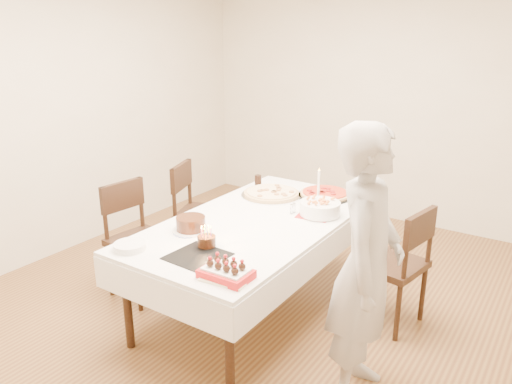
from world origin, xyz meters
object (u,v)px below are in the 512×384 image
Objects in this scene: pizza_white at (271,193)px; person at (366,267)px; layer_cake at (191,224)px; chair_left_savory at (203,214)px; chair_right_savory at (390,264)px; taper_candle at (318,187)px; cola_glass at (258,181)px; pizza_pepperoni at (325,194)px; birthday_cake at (206,236)px; chair_left_dessert at (141,241)px; dining_table at (256,264)px; pasta_bowl at (320,208)px; strawberry_box at (226,272)px.

person is at bearing -38.47° from pizza_white.
layer_cake is at bearing 77.78° from person.
chair_right_savory is at bearing 160.54° from chair_left_savory.
taper_candle reaches higher than chair_right_savory.
cola_glass is at bearing 98.39° from layer_cake.
layer_cake reaches higher than pizza_white.
cola_glass is (-1.51, 1.15, -0.04)m from person.
chair_left_savory reaches higher than pizza_pepperoni.
chair_left_savory is 7.18× the size of birthday_cake.
pizza_white is (0.69, 0.91, 0.29)m from chair_left_dessert.
chair_left_savory is 1.01× the size of chair_left_dessert.
chair_left_savory reaches higher than dining_table.
taper_candle is at bearing -76.35° from pizza_pepperoni.
chair_left_savory is 1.10m from layer_cake.
chair_left_savory is 1.17m from pizza_pepperoni.
chair_right_savory is at bearing -12.02° from cola_glass.
birthday_cake is at bearing -79.46° from pizza_white.
chair_left_dessert reaches higher than layer_cake.
pizza_white is 0.60m from pasta_bowl.
strawberry_box reaches higher than pizza_white.
pizza_white is 0.48m from taper_candle.
layer_cake reaches higher than pizza_pepperoni.
pasta_bowl is 1.18× the size of layer_cake.
birthday_cake is (-0.18, -1.41, 0.06)m from pizza_pepperoni.
cola_glass is 1.76m from strawberry_box.
layer_cake is (0.63, -0.08, 0.32)m from chair_left_dessert.
chair_right_savory is 0.91m from pizza_pepperoni.
chair_left_dessert is 1.82× the size of pizza_white.
pizza_pepperoni reaches higher than dining_table.
pasta_bowl reaches higher than pizza_white.
dining_table is 1.26m from person.
birthday_cake reaches higher than pizza_pepperoni.
birthday_cake is (-0.25, -1.15, -0.09)m from taper_candle.
taper_candle reaches higher than pizza_white.
dining_table is 7.09× the size of strawberry_box.
layer_cake is (-0.52, -0.99, -0.11)m from taper_candle.
pizza_white is 1.13× the size of pizza_pepperoni.
pizza_white is at bearing 178.66° from taper_candle.
taper_candle is at bearing -11.73° from cola_glass.
layer_cake is 0.77m from strawberry_box.
taper_candle is 1.09× the size of strawberry_box.
taper_candle is at bearing -1.34° from pizza_white.
dining_table is 6.74× the size of pasta_bowl.
dining_table is 18.24× the size of cola_glass.
taper_candle is (0.25, 0.55, 0.54)m from dining_table.
chair_left_savory is 0.74m from pizza_white.
taper_candle is at bearing 65.83° from dining_table.
pizza_pepperoni is at bearing 77.22° from dining_table.
chair_left_dessert is at bearing -127.15° from pizza_white.
chair_right_savory is 1.42m from strawberry_box.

